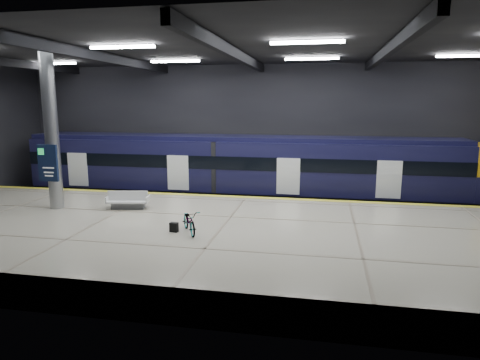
# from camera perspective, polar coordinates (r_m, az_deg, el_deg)

# --- Properties ---
(ground) EXTENTS (30.00, 30.00, 0.00)m
(ground) POSITION_cam_1_polar(r_m,az_deg,el_deg) (19.12, -0.62, -7.31)
(ground) COLOR black
(ground) RESTS_ON ground
(room_shell) EXTENTS (30.10, 16.10, 8.05)m
(room_shell) POSITION_cam_1_polar(r_m,az_deg,el_deg) (18.21, -0.65, 10.10)
(room_shell) COLOR black
(room_shell) RESTS_ON ground
(platform) EXTENTS (30.00, 11.00, 1.10)m
(platform) POSITION_cam_1_polar(r_m,az_deg,el_deg) (16.62, -2.36, -8.08)
(platform) COLOR beige
(platform) RESTS_ON ground
(safety_strip) EXTENTS (30.00, 0.40, 0.01)m
(safety_strip) POSITION_cam_1_polar(r_m,az_deg,el_deg) (21.43, 0.85, -2.29)
(safety_strip) COLOR yellow
(safety_strip) RESTS_ON platform
(rails) EXTENTS (30.00, 1.52, 0.16)m
(rails) POSITION_cam_1_polar(r_m,az_deg,el_deg) (24.31, 1.98, -3.25)
(rails) COLOR gray
(rails) RESTS_ON ground
(train) EXTENTS (29.40, 2.84, 3.79)m
(train) POSITION_cam_1_polar(r_m,az_deg,el_deg) (23.81, 3.83, 1.31)
(train) COLOR black
(train) RESTS_ON ground
(bench) EXTENTS (1.95, 1.08, 0.81)m
(bench) POSITION_cam_1_polar(r_m,az_deg,el_deg) (19.76, -14.68, -2.90)
(bench) COLOR #595B60
(bench) RESTS_ON platform
(bicycle) EXTENTS (1.34, 1.73, 0.87)m
(bicycle) POSITION_cam_1_polar(r_m,az_deg,el_deg) (15.72, -6.75, -5.48)
(bicycle) COLOR #99999E
(bicycle) RESTS_ON platform
(pannier_bag) EXTENTS (0.32, 0.21, 0.35)m
(pannier_bag) POSITION_cam_1_polar(r_m,az_deg,el_deg) (15.98, -8.80, -6.24)
(pannier_bag) COLOR black
(pannier_bag) RESTS_ON platform
(info_column) EXTENTS (0.90, 0.78, 6.90)m
(info_column) POSITION_cam_1_polar(r_m,az_deg,el_deg) (20.50, -23.87, 5.73)
(info_column) COLOR #9EA0A5
(info_column) RESTS_ON platform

